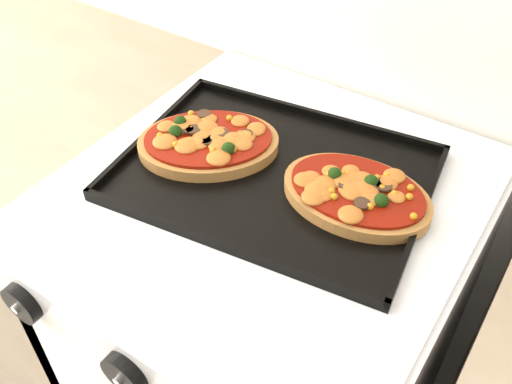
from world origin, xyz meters
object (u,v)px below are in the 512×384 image
Objects in this scene: stove at (268,351)px; pizza_left at (208,141)px; pizza_right at (357,192)px; baking_tray at (275,172)px.

pizza_left is (-0.12, 0.01, 0.48)m from stove.
stove is 4.22× the size of pizza_right.
pizza_left is at bearing 176.58° from baking_tray.
pizza_right is at bearing -1.66° from baking_tray.
pizza_left is at bearing 177.02° from stove.
baking_tray is at bearing -173.72° from pizza_right.
baking_tray is 2.08× the size of pizza_right.
stove is at bearing -2.98° from pizza_left.
pizza_right is at bearing 5.44° from pizza_left.
pizza_left and pizza_right have the same top height.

